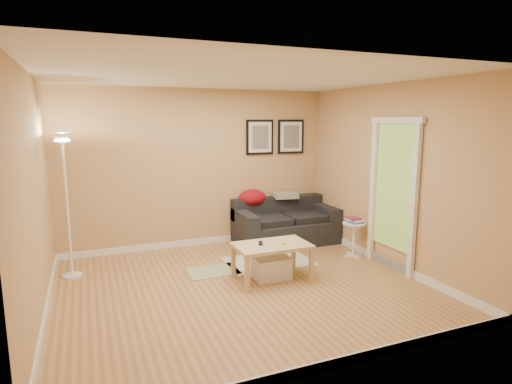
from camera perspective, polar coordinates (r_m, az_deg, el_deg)
floor at (r=5.48m, az=-2.01°, el=-12.68°), size 4.50×4.50×0.00m
ceiling at (r=5.09m, az=-2.19°, el=15.48°), size 4.50×4.50×0.00m
wall_back at (r=7.02m, az=-7.74°, el=3.19°), size 4.50×0.00×4.50m
wall_front at (r=3.36m, az=9.78°, el=-4.01°), size 4.50×0.00×4.50m
wall_left at (r=4.85m, az=-27.91°, el=-0.78°), size 0.00×4.00×4.00m
wall_right at (r=6.26m, az=17.63°, el=2.03°), size 0.00×4.00×4.00m
baseboard_back at (r=7.26m, az=-7.49°, el=-6.66°), size 4.50×0.02×0.10m
baseboard_front at (r=3.85m, az=9.12°, el=-22.34°), size 4.50×0.02×0.10m
baseboard_left at (r=5.20m, az=-26.67°, el=-14.44°), size 0.02×4.00×0.10m
baseboard_right at (r=6.53m, az=16.99°, el=-8.90°), size 0.02×4.00×0.10m
sofa at (r=7.23m, az=4.07°, el=-4.01°), size 1.70×0.90×0.75m
red_throw at (r=7.24m, az=-0.50°, el=-0.77°), size 0.48×0.36×0.28m
plaid_throw at (r=7.42m, az=4.05°, el=-0.45°), size 0.45×0.32×0.10m
framed_print_left at (r=7.31m, az=0.51°, el=7.46°), size 0.50×0.04×0.60m
framed_print_right at (r=7.56m, az=4.75°, el=7.51°), size 0.50×0.04×0.60m
area_rug at (r=6.37m, az=1.70°, el=-9.37°), size 1.25×0.85×0.01m
green_runner at (r=5.99m, az=-5.89°, el=-10.67°), size 0.70×0.50×0.01m
coffee_table at (r=5.61m, az=2.17°, el=-9.46°), size 1.12×0.89×0.49m
remote_control at (r=5.54m, az=0.63°, el=-6.97°), size 0.11×0.17×0.02m
tape_roll at (r=5.52m, az=3.67°, el=-6.97°), size 0.07×0.07×0.03m
storage_bin at (r=5.68m, az=2.10°, el=-10.24°), size 0.49×0.35×0.30m
side_table at (r=6.69m, az=13.12°, el=-6.32°), size 0.35×0.35×0.54m
book_stack at (r=6.62m, az=13.21°, el=-3.70°), size 0.20×0.26×0.08m
floor_lamp at (r=6.05m, az=-24.24°, el=-2.30°), size 0.25×0.25×1.94m
doorway at (r=6.16m, az=18.03°, el=-0.70°), size 0.12×1.01×2.13m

